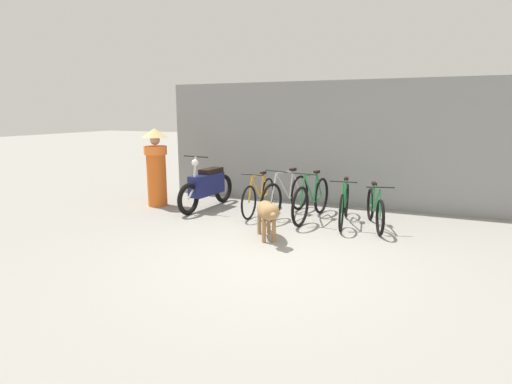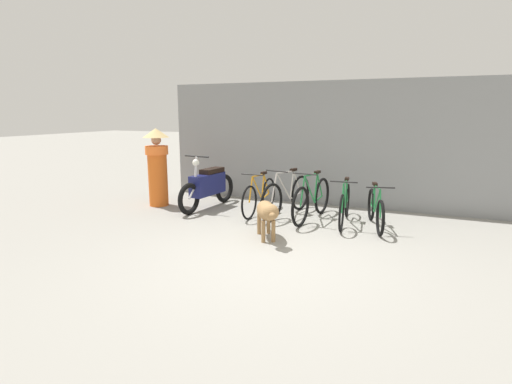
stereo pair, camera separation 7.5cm
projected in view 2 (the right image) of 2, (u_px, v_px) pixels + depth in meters
ground_plane at (270, 258)px, 5.52m from camera, size 60.00×60.00×0.00m
shop_wall_back at (331, 144)px, 8.53m from camera, size 7.56×0.20×2.63m
bicycle_0 at (260, 196)px, 7.88m from camera, size 0.46×1.60×0.85m
bicycle_1 at (287, 196)px, 7.75m from camera, size 0.52×1.78×0.93m
bicycle_2 at (312, 200)px, 7.44m from camera, size 0.46×1.78×0.93m
bicycle_3 at (345, 205)px, 7.18m from camera, size 0.46×1.69×0.84m
bicycle_4 at (376, 209)px, 6.95m from camera, size 0.55×1.55×0.79m
motorcycle at (208, 186)px, 8.33m from camera, size 0.58×1.90×1.14m
stray_dog at (267, 212)px, 6.26m from camera, size 0.74×1.10×0.65m
person_in_robes at (157, 164)px, 8.50m from camera, size 0.77×0.77×1.66m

